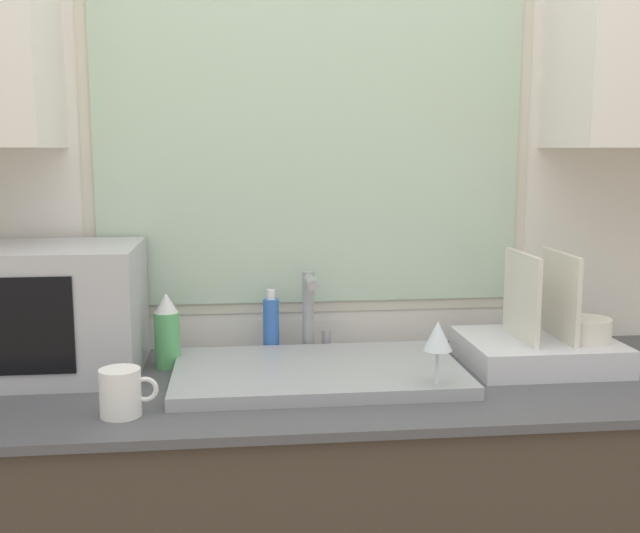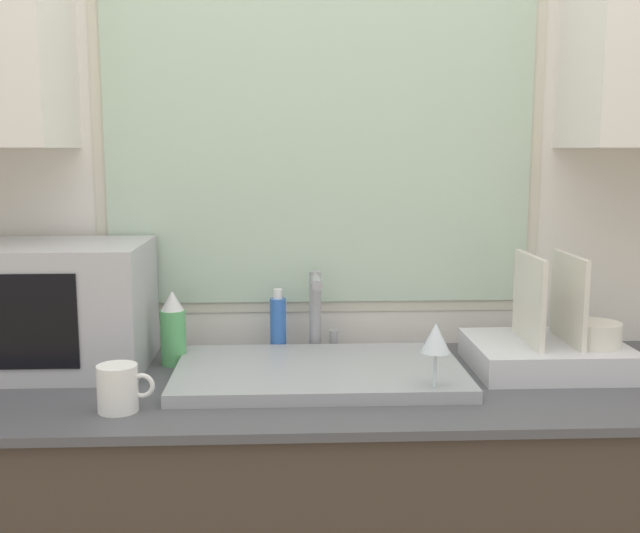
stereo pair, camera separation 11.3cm
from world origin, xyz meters
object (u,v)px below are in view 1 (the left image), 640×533
spray_bottle (167,332)px  mug_near_sink (121,392)px  faucet (311,307)px  wine_glass (438,339)px  dish_rack (542,343)px  microwave (37,310)px  soap_bottle (271,325)px

spray_bottle → mug_near_sink: size_ratio=1.60×
faucet → wine_glass: bearing=-58.4°
dish_rack → wine_glass: dish_rack is taller
mug_near_sink → wine_glass: bearing=3.2°
wine_glass → microwave: bearing=162.5°
microwave → soap_bottle: 0.59m
faucet → microwave: (-0.68, -0.10, 0.03)m
faucet → spray_bottle: (-0.37, -0.09, -0.04)m
spray_bottle → soap_bottle: bearing=20.1°
faucet → microwave: bearing=-171.6°
spray_bottle → wine_glass: (0.61, -0.31, 0.04)m
soap_bottle → dish_rack: bearing=-15.0°
soap_bottle → mug_near_sink: (-0.33, -0.44, -0.03)m
microwave → mug_near_sink: 0.43m
spray_bottle → mug_near_sink: bearing=-100.5°
microwave → wine_glass: size_ratio=2.84×
soap_bottle → wine_glass: 0.53m
faucet → wine_glass: faucet is taller
microwave → spray_bottle: size_ratio=2.59×
soap_bottle → faucet: bearing=-6.0°
wine_glass → mug_near_sink: bearing=-176.8°
dish_rack → wine_glass: 0.41m
dish_rack → spray_bottle: 0.95m
mug_near_sink → microwave: bearing=126.7°
faucet → microwave: 0.69m
dish_rack → soap_bottle: size_ratio=2.13×
dish_rack → mug_near_sink: bearing=-165.7°
spray_bottle → soap_bottle: spray_bottle is taller
soap_bottle → wine_glass: bearing=-49.3°
spray_bottle → wine_glass: 0.69m
faucet → soap_bottle: 0.12m
microwave → soap_bottle: (0.58, 0.11, -0.08)m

